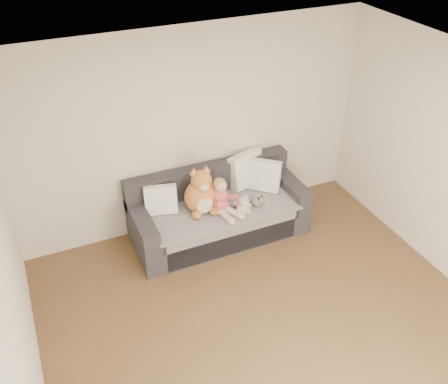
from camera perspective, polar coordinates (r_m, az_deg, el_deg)
name	(u,v)px	position (r m, az deg, el deg)	size (l,w,h in m)	color
room_shell	(275,227)	(4.55, 5.86, -3.97)	(5.00, 5.00, 5.00)	brown
sofa	(218,213)	(6.37, -0.69, -2.41)	(2.20, 0.94, 0.85)	#2D2D32
cushion_left	(161,200)	(6.06, -7.24, -0.89)	(0.42, 0.26, 0.37)	white
cushion_right_back	(246,169)	(6.52, 2.53, 2.61)	(0.53, 0.36, 0.46)	white
cushion_right_front	(263,175)	(6.45, 4.50, 1.93)	(0.46, 0.44, 0.42)	white
toddler	(222,198)	(6.01, -0.25, -0.73)	(0.32, 0.47, 0.46)	#C64651
plush_cat	(202,194)	(6.02, -2.56, -0.24)	(0.50, 0.43, 0.63)	#B45628
teddy_bear	(243,207)	(6.02, 2.24, -1.71)	(0.21, 0.16, 0.27)	tan
plush_cow	(257,201)	(6.20, 3.81, -1.03)	(0.13, 0.20, 0.16)	white
sippy_cup	(233,206)	(6.12, 1.08, -1.57)	(0.10, 0.06, 0.11)	#7D3796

